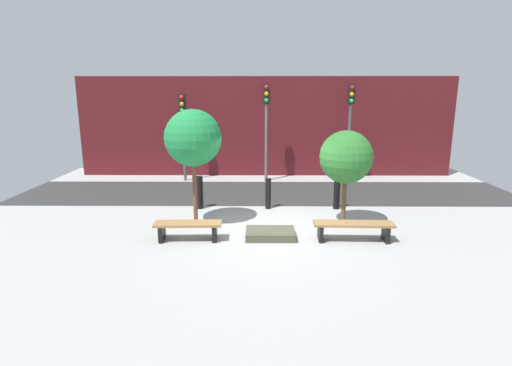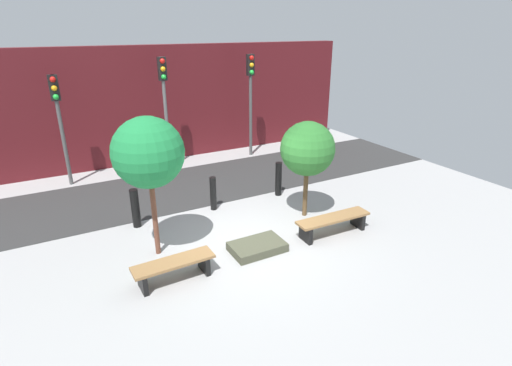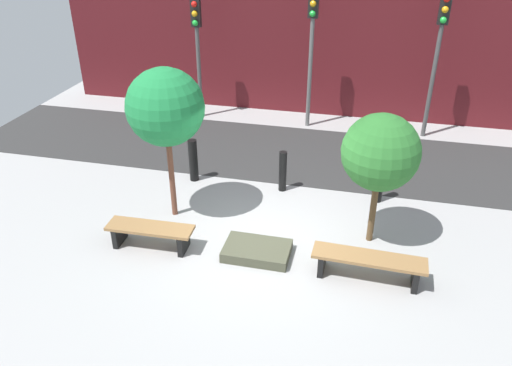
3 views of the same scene
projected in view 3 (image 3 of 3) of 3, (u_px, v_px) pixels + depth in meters
name	position (u px, v px, depth m)	size (l,w,h in m)	color
ground_plane	(261.00, 244.00, 9.82)	(18.00, 18.00, 0.00)	#9B9B9B
road_strip	(296.00, 154.00, 13.42)	(18.00, 3.53, 0.01)	#2E2E2E
building_facade	(317.00, 45.00, 15.25)	(16.20, 0.50, 4.27)	#511419
bench_left	(150.00, 232.00, 9.60)	(1.69, 0.52, 0.46)	black
bench_right	(369.00, 262.00, 8.76)	(2.00, 0.53, 0.47)	black
planter_bed	(257.00, 251.00, 9.46)	(1.25, 0.80, 0.20)	#474836
tree_behind_left_bench	(165.00, 108.00, 9.62)	(1.54, 1.54, 3.21)	brown
tree_behind_right_bench	(381.00, 153.00, 9.04)	(1.44, 1.44, 2.64)	brown
bollard_far_left	(193.00, 160.00, 11.90)	(0.21, 0.21, 1.04)	black
bollard_left	(283.00, 171.00, 11.48)	(0.18, 0.18, 0.98)	black
bollard_center	(379.00, 180.00, 11.02)	(0.20, 0.20, 1.06)	black
traffic_light_west	(197.00, 38.00, 14.67)	(0.28, 0.27, 3.54)	#4F4F4F
traffic_light_mid_west	(312.00, 35.00, 13.86)	(0.28, 0.27, 3.94)	#5E5E5E
traffic_light_mid_east	(439.00, 42.00, 13.18)	(0.28, 0.27, 3.92)	#4B4B4B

